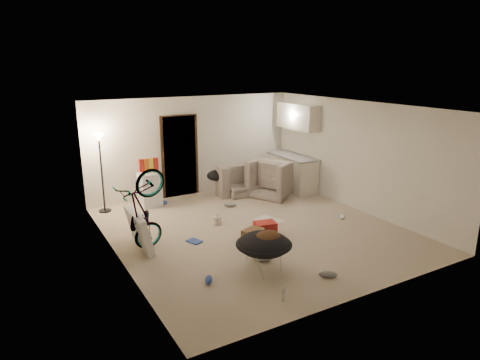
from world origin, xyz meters
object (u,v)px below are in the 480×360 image
drink_case_b (265,228)px  floor_lamp (100,156)px  sofa (249,180)px  juicer (218,220)px  armchair (276,181)px  tv_box (139,230)px  saucer_chair (264,249)px  drink_case_a (253,235)px  kitchen_counter (292,173)px  mini_fridge (150,189)px  bicycle (142,231)px

drink_case_b → floor_lamp: bearing=141.4°
sofa → juicer: 2.61m
drink_case_b → armchair: bearing=62.4°
tv_box → armchair: bearing=21.6°
sofa → saucer_chair: (-2.16, -4.06, 0.09)m
saucer_chair → drink_case_a: saucer_chair is taller
floor_lamp → tv_box: size_ratio=1.70×
sofa → armchair: armchair is taller
kitchen_counter → drink_case_b: 3.29m
mini_fridge → drink_case_a: mini_fridge is taller
floor_lamp → saucer_chair: size_ratio=1.97×
mini_fridge → juicer: (0.84, -1.91, -0.30)m
floor_lamp → juicer: 3.01m
kitchen_counter → drink_case_a: bearing=-138.0°
sofa → bicycle: (-3.65, -2.39, 0.12)m
drink_case_b → mini_fridge: bearing=128.1°
kitchen_counter → drink_case_a: 3.71m
floor_lamp → mini_fridge: bearing=-5.5°
kitchen_counter → sofa: kitchen_counter is taller
floor_lamp → armchair: (4.18, -0.83, -0.96)m
bicycle → tv_box: 0.22m
drink_case_a → juicer: (-0.20, 1.11, -0.01)m
kitchen_counter → mini_fridge: (-3.79, 0.55, -0.04)m
sofa → drink_case_a: size_ratio=5.00×
floor_lamp → kitchen_counter: 4.95m
mini_fridge → kitchen_counter: bearing=-10.5°
drink_case_a → kitchen_counter: bearing=20.4°
kitchen_counter → armchair: bearing=-164.6°
bicycle → kitchen_counter: bearing=-76.1°
armchair → juicer: (-2.29, -1.18, -0.24)m
sofa → armchair: (0.42, -0.63, 0.05)m
mini_fridge → armchair: bearing=-15.4°
kitchen_counter → juicer: kitchen_counter is taller
tv_box → drink_case_b: tv_box is taller
sofa → drink_case_b: sofa is taller
floor_lamp → sofa: (3.75, -0.20, -1.01)m
floor_lamp → mini_fridge: 1.39m
kitchen_counter → saucer_chair: kitchen_counter is taller
sofa → drink_case_a: (-1.67, -2.92, -0.18)m
saucer_chair → tv_box: bearing=128.5°
mini_fridge → saucer_chair: size_ratio=0.87×
mini_fridge → drink_case_b: size_ratio=1.92×
juicer → sofa: bearing=44.1°
drink_case_a → floor_lamp: bearing=102.2°
floor_lamp → tv_box: floor_lamp is taller
kitchen_counter → mini_fridge: kitchen_counter is taller
tv_box → floor_lamp: bearing=93.2°
kitchen_counter → drink_case_a: size_ratio=3.73×
sofa → tv_box: (-3.65, -2.18, 0.06)m
floor_lamp → armchair: size_ratio=1.71×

